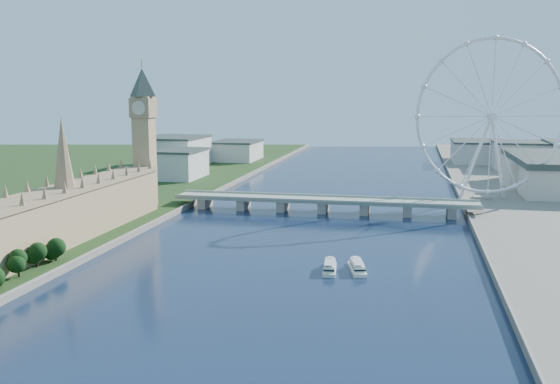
# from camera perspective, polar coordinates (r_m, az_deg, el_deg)

# --- Properties ---
(parliament_range) EXTENTS (24.00, 200.00, 70.00)m
(parliament_range) POSITION_cam_1_polar(r_m,az_deg,el_deg) (371.30, -18.96, -1.87)
(parliament_range) COLOR tan
(parliament_range) RESTS_ON ground
(big_ben) EXTENTS (20.02, 20.02, 110.00)m
(big_ben) POSITION_cam_1_polar(r_m,az_deg,el_deg) (461.29, -12.37, 6.48)
(big_ben) COLOR tan
(big_ben) RESTS_ON ground
(westminster_bridge) EXTENTS (220.00, 22.00, 9.50)m
(westminster_bridge) POSITION_cam_1_polar(r_m,az_deg,el_deg) (453.43, 3.99, -1.00)
(westminster_bridge) COLOR gray
(westminster_bridge) RESTS_ON ground
(london_eye) EXTENTS (113.60, 39.12, 124.30)m
(london_eye) POSITION_cam_1_polar(r_m,az_deg,el_deg) (501.07, 18.79, 6.51)
(london_eye) COLOR silver
(london_eye) RESTS_ON ground
(county_hall) EXTENTS (54.00, 144.00, 35.00)m
(county_hall) POSITION_cam_1_polar(r_m,az_deg,el_deg) (589.69, 22.92, -0.00)
(county_hall) COLOR beige
(county_hall) RESTS_ON ground
(city_skyline) EXTENTS (505.00, 280.00, 32.00)m
(city_skyline) POSITION_cam_1_polar(r_m,az_deg,el_deg) (706.01, 10.11, 3.35)
(city_skyline) COLOR beige
(city_skyline) RESTS_ON ground
(tour_boat_near) EXTENTS (8.60, 25.80, 5.56)m
(tour_boat_near) POSITION_cam_1_polar(r_m,az_deg,el_deg) (305.93, 4.56, -7.25)
(tour_boat_near) COLOR beige
(tour_boat_near) RESTS_ON ground
(tour_boat_far) EXTENTS (12.19, 26.43, 5.62)m
(tour_boat_far) POSITION_cam_1_polar(r_m,az_deg,el_deg) (307.49, 7.07, -7.20)
(tour_boat_far) COLOR white
(tour_boat_far) RESTS_ON ground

